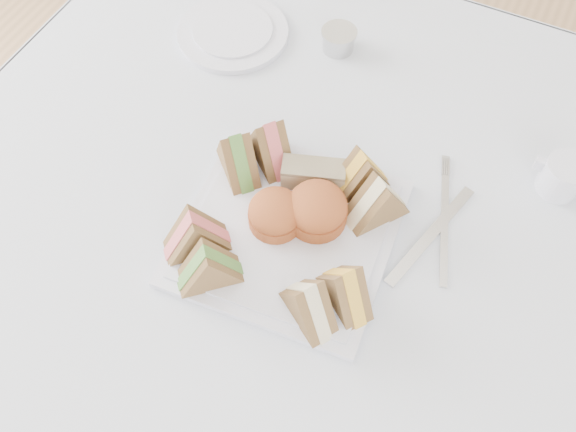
% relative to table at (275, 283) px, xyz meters
% --- Properties ---
extents(floor, '(4.00, 4.00, 0.00)m').
position_rel_table_xyz_m(floor, '(0.00, 0.00, -0.37)').
color(floor, '#9E7751').
rests_on(floor, ground).
extents(table, '(0.90, 0.90, 0.74)m').
position_rel_table_xyz_m(table, '(0.00, 0.00, 0.00)').
color(table, brown).
rests_on(table, floor).
extents(tablecloth, '(1.02, 1.02, 0.01)m').
position_rel_table_xyz_m(tablecloth, '(0.00, 0.00, 0.37)').
color(tablecloth, white).
rests_on(tablecloth, table).
extents(serving_plate, '(0.31, 0.31, 0.01)m').
position_rel_table_xyz_m(serving_plate, '(0.07, -0.08, 0.38)').
color(serving_plate, silver).
rests_on(serving_plate, tablecloth).
extents(sandwich_fl_a, '(0.10, 0.09, 0.08)m').
position_rel_table_xyz_m(sandwich_fl_a, '(-0.03, -0.16, 0.43)').
color(sandwich_fl_a, brown).
rests_on(sandwich_fl_a, serving_plate).
extents(sandwich_fl_b, '(0.09, 0.09, 0.08)m').
position_rel_table_xyz_m(sandwich_fl_b, '(0.01, -0.19, 0.43)').
color(sandwich_fl_b, brown).
rests_on(sandwich_fl_b, serving_plate).
extents(sandwich_fr_a, '(0.09, 0.08, 0.08)m').
position_rel_table_xyz_m(sandwich_fr_a, '(0.18, -0.14, 0.43)').
color(sandwich_fr_a, brown).
rests_on(sandwich_fr_a, serving_plate).
extents(sandwich_fr_b, '(0.10, 0.08, 0.08)m').
position_rel_table_xyz_m(sandwich_fr_b, '(0.14, -0.18, 0.43)').
color(sandwich_fr_b, brown).
rests_on(sandwich_fr_b, serving_plate).
extents(sandwich_bl_a, '(0.10, 0.10, 0.08)m').
position_rel_table_xyz_m(sandwich_bl_a, '(-0.04, -0.02, 0.43)').
color(sandwich_bl_a, brown).
rests_on(sandwich_bl_a, serving_plate).
extents(sandwich_bl_b, '(0.10, 0.09, 0.08)m').
position_rel_table_xyz_m(sandwich_bl_b, '(-0.01, 0.02, 0.43)').
color(sandwich_bl_b, brown).
rests_on(sandwich_bl_b, serving_plate).
extents(sandwich_br_a, '(0.09, 0.10, 0.08)m').
position_rel_table_xyz_m(sandwich_br_a, '(0.17, 0.00, 0.43)').
color(sandwich_br_a, brown).
rests_on(sandwich_br_a, serving_plate).
extents(sandwich_br_b, '(0.09, 0.09, 0.08)m').
position_rel_table_xyz_m(sandwich_br_b, '(0.13, 0.03, 0.43)').
color(sandwich_br_b, brown).
rests_on(sandwich_br_b, serving_plate).
extents(scone_left, '(0.09, 0.09, 0.05)m').
position_rel_table_xyz_m(scone_left, '(0.05, -0.07, 0.41)').
color(scone_left, '#A75227').
rests_on(scone_left, serving_plate).
extents(scone_right, '(0.11, 0.11, 0.06)m').
position_rel_table_xyz_m(scone_right, '(0.09, -0.04, 0.42)').
color(scone_right, '#A75227').
rests_on(scone_right, serving_plate).
extents(pastry_slice, '(0.10, 0.06, 0.04)m').
position_rel_table_xyz_m(pastry_slice, '(0.06, 0.01, 0.41)').
color(pastry_slice, tan).
rests_on(pastry_slice, serving_plate).
extents(side_plate, '(0.24, 0.24, 0.01)m').
position_rel_table_xyz_m(side_plate, '(-0.20, 0.24, 0.38)').
color(side_plate, silver).
rests_on(side_plate, tablecloth).
extents(tea_strainer, '(0.07, 0.07, 0.03)m').
position_rel_table_xyz_m(tea_strainer, '(-0.02, 0.29, 0.39)').
color(tea_strainer, '#B8B8B8').
rests_on(tea_strainer, tablecloth).
extents(knife, '(0.07, 0.20, 0.00)m').
position_rel_table_xyz_m(knife, '(0.25, 0.01, 0.38)').
color(knife, '#B8B8B8').
rests_on(knife, tablecloth).
extents(fork, '(0.07, 0.18, 0.00)m').
position_rel_table_xyz_m(fork, '(0.26, 0.03, 0.38)').
color(fork, '#B8B8B8').
rests_on(fork, tablecloth).
extents(creamer_jug, '(0.06, 0.06, 0.06)m').
position_rel_table_xyz_m(creamer_jug, '(0.39, 0.17, 0.40)').
color(creamer_jug, silver).
rests_on(creamer_jug, tablecloth).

